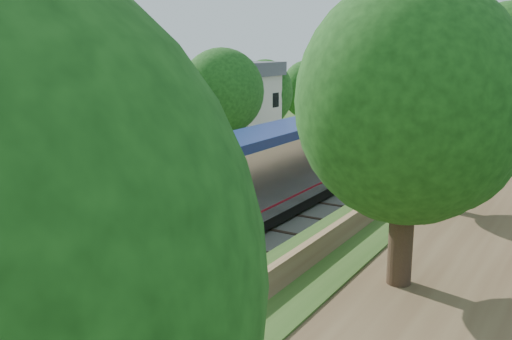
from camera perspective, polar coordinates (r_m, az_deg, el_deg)
The scene contains 12 objects.
ground at distance 22.42m, azimuth -16.09°, elevation -13.15°, with size 320.00×320.00×0.00m, color #2D4C19.
trackbed at distance 75.26m, azimuth 20.77°, elevation 4.41°, with size 9.50×170.00×0.28m.
platform at distance 37.04m, azimuth -3.49°, elevation -2.16°, with size 6.40×68.00×0.38m, color #A59E85.
yellow_stripe at distance 35.50m, azimuth 0.30°, elevation -2.46°, with size 0.55×68.00×0.01m, color gold.
station_building at distance 52.65m, azimuth -2.82°, elevation 6.50°, with size 8.60×6.60×8.00m.
signal_gantry at distance 69.81m, azimuth 20.68°, elevation 7.78°, with size 8.40×0.38×6.20m.
trees_behind_platform at distance 43.43m, azimuth -6.59°, elevation 5.77°, with size 7.82×53.32×7.21m.
train at distance 83.52m, azimuth 20.60°, elevation 6.75°, with size 3.21×128.61×4.72m.
lamppost_mid at distance 25.87m, azimuth -18.58°, elevation -4.02°, with size 0.46×0.46×4.66m.
lamppost_far at distance 32.56m, azimuth -4.37°, elevation -0.41°, with size 0.42×0.42×4.27m.
signal_platform at distance 26.92m, azimuth -12.07°, elevation 0.07°, with size 0.33×0.26×5.68m.
signal_farside at distance 40.94m, azimuth 18.13°, elevation 4.10°, with size 0.35×0.28×6.37m.
Camera 1 is at (15.18, -13.49, 9.49)m, focal length 40.00 mm.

